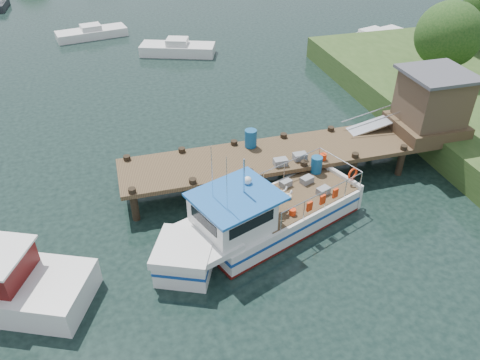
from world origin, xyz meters
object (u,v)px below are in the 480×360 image
object	(u,v)px
lobster_boat	(257,219)
moored_c	(373,38)
moored_a	(92,33)
dock	(383,122)
moored_b	(178,49)

from	to	relation	value
lobster_boat	moored_c	world-z (taller)	lobster_boat
moored_a	moored_c	world-z (taller)	moored_c
dock	moored_a	distance (m)	27.77
lobster_boat	moored_b	distance (m)	21.85
moored_c	dock	bearing A→B (deg)	-125.71
moored_b	moored_c	size ratio (longest dim) A/B	0.81
lobster_boat	moored_b	world-z (taller)	lobster_boat
moored_c	moored_b	bearing A→B (deg)	166.70
dock	moored_c	distance (m)	18.82
moored_a	moored_c	size ratio (longest dim) A/B	0.82
dock	lobster_boat	world-z (taller)	lobster_boat
dock	moored_c	bearing A→B (deg)	61.50
lobster_boat	moored_c	bearing A→B (deg)	29.73
lobster_boat	moored_a	xyz separation A→B (m)	(-5.82, 28.01, -0.45)
dock	moored_b	world-z (taller)	dock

